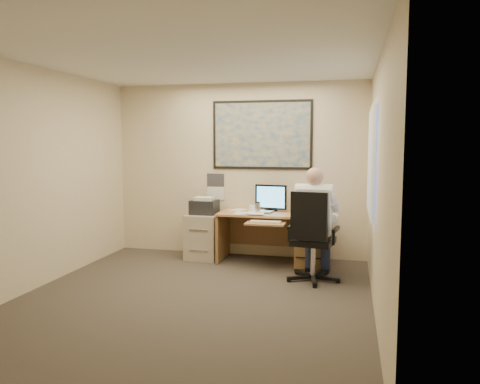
% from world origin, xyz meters
% --- Properties ---
extents(room_shell, '(4.00, 4.50, 2.70)m').
position_xyz_m(room_shell, '(0.00, 0.00, 1.35)').
color(room_shell, '#3D362F').
rests_on(room_shell, ground).
extents(desk, '(1.60, 0.97, 1.14)m').
position_xyz_m(desk, '(0.96, 1.90, 0.44)').
color(desk, tan).
rests_on(desk, ground).
extents(world_map, '(1.56, 0.03, 1.06)m').
position_xyz_m(world_map, '(0.38, 2.23, 1.90)').
color(world_map, '#1E4C93').
rests_on(world_map, room_shell).
extents(wall_calendar, '(0.28, 0.01, 0.42)m').
position_xyz_m(wall_calendar, '(-0.37, 2.24, 1.08)').
color(wall_calendar, white).
rests_on(wall_calendar, room_shell).
extents(window_blinds, '(0.06, 1.40, 1.30)m').
position_xyz_m(window_blinds, '(1.97, 0.80, 1.55)').
color(window_blinds, silver).
rests_on(window_blinds, room_shell).
extents(filing_cabinet, '(0.51, 0.60, 0.95)m').
position_xyz_m(filing_cabinet, '(-0.46, 1.91, 0.41)').
color(filing_cabinet, '#B9AA95').
rests_on(filing_cabinet, ground).
extents(office_chair, '(0.80, 0.80, 1.18)m').
position_xyz_m(office_chair, '(1.29, 1.02, 0.34)').
color(office_chair, black).
rests_on(office_chair, ground).
extents(person, '(0.67, 0.91, 1.47)m').
position_xyz_m(person, '(1.28, 1.11, 0.73)').
color(person, white).
rests_on(person, office_chair).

